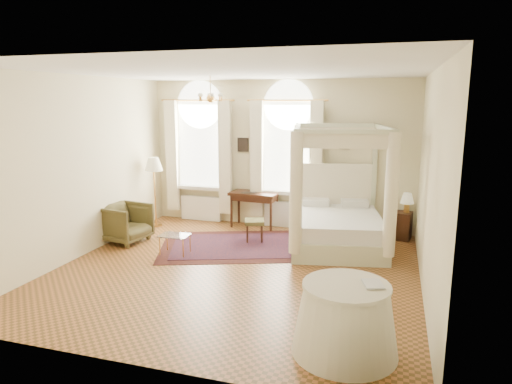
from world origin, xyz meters
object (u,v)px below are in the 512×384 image
at_px(stool, 255,223).
at_px(coffee_table, 175,237).
at_px(canopy_bed, 338,221).
at_px(side_table, 345,319).
at_px(floor_lamp, 154,168).
at_px(writing_desk, 254,197).
at_px(nightstand, 401,226).
at_px(armchair, 125,223).

xyz_separation_m(stool, coffee_table, (-1.20, -1.21, -0.04)).
relative_size(canopy_bed, side_table, 2.04).
distance_m(floor_lamp, side_table, 6.40).
height_order(writing_desk, side_table, side_table).
relative_size(canopy_bed, nightstand, 4.29).
bearing_deg(armchair, stool, -63.83).
relative_size(canopy_bed, writing_desk, 2.23).
distance_m(stool, armchair, 2.64).
relative_size(writing_desk, floor_lamp, 0.70).
height_order(canopy_bed, floor_lamp, canopy_bed).
relative_size(nightstand, floor_lamp, 0.37).
distance_m(writing_desk, coffee_table, 2.42).
bearing_deg(side_table, canopy_bed, 98.23).
height_order(nightstand, coffee_table, nightstand).
distance_m(canopy_bed, nightstand, 1.55).
bearing_deg(floor_lamp, side_table, -41.41).
xyz_separation_m(writing_desk, armchair, (-2.20, -1.81, -0.30)).
xyz_separation_m(coffee_table, floor_lamp, (-1.33, 1.66, 1.02)).
bearing_deg(stool, canopy_bed, 2.68).
bearing_deg(writing_desk, nightstand, -0.00).
bearing_deg(canopy_bed, armchair, -168.37).
xyz_separation_m(stool, floor_lamp, (-2.52, 0.46, 0.98)).
relative_size(floor_lamp, side_table, 1.31).
relative_size(armchair, coffee_table, 1.54).
relative_size(writing_desk, coffee_table, 1.99).
height_order(floor_lamp, side_table, floor_lamp).
distance_m(writing_desk, armchair, 2.87).
bearing_deg(floor_lamp, stool, -10.23).
bearing_deg(stool, floor_lamp, 169.77).
relative_size(writing_desk, stool, 2.26).
relative_size(nightstand, writing_desk, 0.52).
xyz_separation_m(canopy_bed, stool, (-1.68, -0.08, -0.17)).
distance_m(armchair, coffee_table, 1.39).
bearing_deg(canopy_bed, coffee_table, -155.85).
relative_size(nightstand, armchair, 0.67).
xyz_separation_m(stool, armchair, (-2.52, -0.79, 0.02)).
bearing_deg(writing_desk, side_table, -61.83).
bearing_deg(nightstand, armchair, -161.47).
height_order(coffee_table, floor_lamp, floor_lamp).
bearing_deg(coffee_table, canopy_bed, 24.15).
height_order(canopy_bed, coffee_table, canopy_bed).
height_order(writing_desk, armchair, writing_desk).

